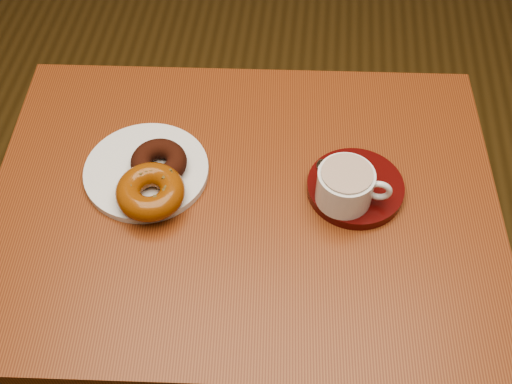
# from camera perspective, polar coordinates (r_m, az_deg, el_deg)

# --- Properties ---
(cafe_table) EXTENTS (0.88, 0.68, 0.78)m
(cafe_table) POSITION_cam_1_polar(r_m,az_deg,el_deg) (1.15, -0.99, -4.30)
(cafe_table) COLOR brown
(cafe_table) RESTS_ON ground
(donut_plate) EXTENTS (0.26, 0.26, 0.01)m
(donut_plate) POSITION_cam_1_polar(r_m,az_deg,el_deg) (1.09, -9.71, 1.86)
(donut_plate) COLOR silver
(donut_plate) RESTS_ON cafe_table
(donut_cinnamon) EXTENTS (0.11, 0.11, 0.03)m
(donut_cinnamon) POSITION_cam_1_polar(r_m,az_deg,el_deg) (1.07, -8.63, 2.65)
(donut_cinnamon) COLOR black
(donut_cinnamon) RESTS_ON donut_plate
(donut_caramel) EXTENTS (0.14, 0.14, 0.04)m
(donut_caramel) POSITION_cam_1_polar(r_m,az_deg,el_deg) (1.03, -9.38, 0.03)
(donut_caramel) COLOR brown
(donut_caramel) RESTS_ON donut_plate
(saucer) EXTENTS (0.22, 0.22, 0.02)m
(saucer) POSITION_cam_1_polar(r_m,az_deg,el_deg) (1.07, 8.81, 0.38)
(saucer) COLOR #3E0908
(saucer) RESTS_ON cafe_table
(coffee_cup) EXTENTS (0.12, 0.09, 0.06)m
(coffee_cup) POSITION_cam_1_polar(r_m,az_deg,el_deg) (1.01, 8.01, 0.55)
(coffee_cup) COLOR silver
(coffee_cup) RESTS_ON saucer
(teaspoon) EXTENTS (0.02, 0.09, 0.01)m
(teaspoon) POSITION_cam_1_polar(r_m,az_deg,el_deg) (1.07, 5.95, 2.02)
(teaspoon) COLOR silver
(teaspoon) RESTS_ON saucer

